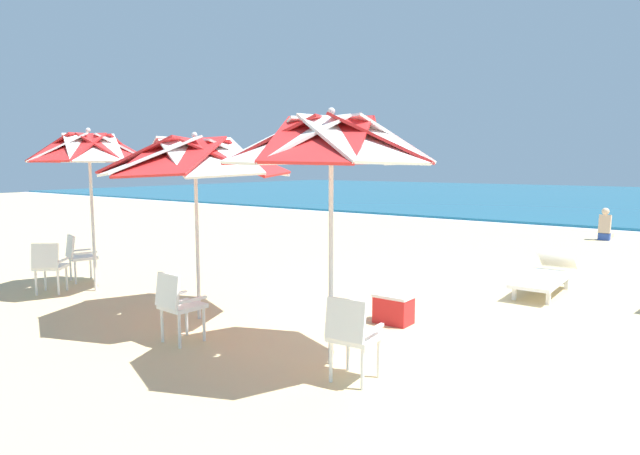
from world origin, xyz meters
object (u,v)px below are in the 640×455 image
object	(u,v)px
beach_umbrella_2	(89,150)
sun_lounger_1	(545,275)
plastic_chair_3	(49,264)
beachgoer_seated	(605,229)
plastic_chair_2	(78,255)
beach_umbrella_0	(331,144)
plastic_chair_1	(178,303)
plastic_chair_0	(352,333)
beach_umbrella_1	(195,158)
cooler_box	(394,309)

from	to	relation	value
beach_umbrella_2	sun_lounger_1	size ratio (longest dim) A/B	1.27
plastic_chair_3	beachgoer_seated	xyz separation A→B (m)	(6.24, 12.71, -0.20)
beach_umbrella_2	plastic_chair_2	xyz separation A→B (m)	(-0.91, 0.22, -1.87)
beach_umbrella_0	beachgoer_seated	distance (m)	12.66
plastic_chair_3	plastic_chair_2	bearing A→B (deg)	122.45
beachgoer_seated	plastic_chair_1	bearing A→B (deg)	-101.09
beach_umbrella_0	plastic_chair_0	xyz separation A→B (m)	(0.45, -0.27, -1.86)
beach_umbrella_0	plastic_chair_3	xyz separation A→B (m)	(-5.55, -0.25, -1.86)
beach_umbrella_1	sun_lounger_1	world-z (taller)	beach_umbrella_1
plastic_chair_0	beach_umbrella_2	world-z (taller)	beach_umbrella_2
beach_umbrella_1	plastic_chair_2	xyz separation A→B (m)	(-3.59, 0.26, -1.72)
plastic_chair_0	beach_umbrella_1	world-z (taller)	beach_umbrella_1
plastic_chair_0	plastic_chair_1	world-z (taller)	same
beach_umbrella_2	cooler_box	xyz separation A→B (m)	(4.96, 1.39, -2.17)
beachgoer_seated	cooler_box	bearing A→B (deg)	-94.65
plastic_chair_0	plastic_chair_2	size ratio (longest dim) A/B	1.00
sun_lounger_1	cooler_box	world-z (taller)	sun_lounger_1
sun_lounger_1	plastic_chair_3	bearing A→B (deg)	-142.22
plastic_chair_0	beach_umbrella_2	bearing A→B (deg)	173.91
plastic_chair_0	plastic_chair_2	xyz separation A→B (m)	(-6.51, 0.81, 0.00)
beach_umbrella_1	plastic_chair_3	world-z (taller)	beach_umbrella_1
plastic_chair_3	beach_umbrella_0	bearing A→B (deg)	2.53
beach_umbrella_1	plastic_chair_0	bearing A→B (deg)	-10.82
beach_umbrella_1	plastic_chair_3	bearing A→B (deg)	-170.28
cooler_box	beach_umbrella_2	bearing A→B (deg)	-164.33
plastic_chair_3	sun_lounger_1	bearing A→B (deg)	37.78
beach_umbrella_0	beach_umbrella_2	distance (m)	5.16
plastic_chair_0	cooler_box	xyz separation A→B (m)	(-0.64, 1.99, -0.30)
beach_umbrella_0	plastic_chair_3	world-z (taller)	beach_umbrella_0
plastic_chair_0	plastic_chair_1	distance (m)	2.33
plastic_chair_0	sun_lounger_1	world-z (taller)	plastic_chair_0
beach_umbrella_0	beachgoer_seated	bearing A→B (deg)	86.84
plastic_chair_2	sun_lounger_1	size ratio (longest dim) A/B	0.40
beach_umbrella_2	plastic_chair_2	size ratio (longest dim) A/B	3.16
beach_umbrella_0	plastic_chair_3	bearing A→B (deg)	-177.47
beach_umbrella_1	plastic_chair_1	xyz separation A→B (m)	(0.60, -0.83, -1.72)
plastic_chair_3	beachgoer_seated	distance (m)	14.17
plastic_chair_3	cooler_box	world-z (taller)	plastic_chair_3
sun_lounger_1	beachgoer_seated	world-z (taller)	beachgoer_seated
plastic_chair_0	beach_umbrella_1	size ratio (longest dim) A/B	0.33
beach_umbrella_0	beach_umbrella_1	distance (m)	2.48
beachgoer_seated	plastic_chair_0	bearing A→B (deg)	-91.07
plastic_chair_2	beachgoer_seated	bearing A→B (deg)	60.51
plastic_chair_0	plastic_chair_1	size ratio (longest dim) A/B	1.00
beach_umbrella_2	plastic_chair_2	world-z (taller)	beach_umbrella_2
sun_lounger_1	beach_umbrella_2	bearing A→B (deg)	-143.74
beach_umbrella_0	beach_umbrella_1	xyz separation A→B (m)	(-2.46, 0.28, -0.13)
plastic_chair_1	beach_umbrella_2	bearing A→B (deg)	165.14
plastic_chair_3	cooler_box	bearing A→B (deg)	20.07
plastic_chair_0	cooler_box	world-z (taller)	plastic_chair_0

